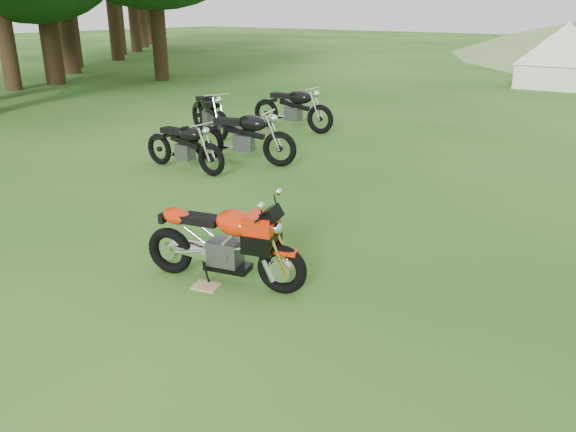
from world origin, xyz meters
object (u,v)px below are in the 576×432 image
Objects in this scene: vintage_moto_b at (209,111)px; vintage_moto_c at (243,135)px; vintage_moto_d at (292,107)px; vintage_moto_a at (184,144)px; sport_motorcycle at (223,237)px; plywood_board at (206,286)px; tent_left at (565,53)px.

vintage_moto_c is at bearing -8.33° from vintage_moto_b.
vintage_moto_a is at bearing -86.72° from vintage_moto_d.
vintage_moto_a is at bearing 125.85° from sport_motorcycle.
vintage_moto_c is (-2.97, 3.96, 0.52)m from plywood_board.
plywood_board is at bearing -21.75° from vintage_moto_b.
vintage_moto_c is at bearing 61.21° from vintage_moto_a.
vintage_moto_a is at bearing -104.43° from tent_left.
tent_left reaches higher than vintage_moto_b.
plywood_board is at bearing -126.87° from sport_motorcycle.
plywood_board is at bearing -64.32° from vintage_moto_d.
vintage_moto_c is 3.12m from vintage_moto_d.
vintage_moto_b reaches higher than plywood_board.
vintage_moto_a is 0.86× the size of vintage_moto_d.
vintage_moto_a reaches higher than plywood_board.
vintage_moto_a is at bearing -29.63° from vintage_moto_b.
plywood_board is 7.99m from vintage_moto_d.
sport_motorcycle is at bearing -63.09° from vintage_moto_d.
vintage_moto_c is 15.10m from tent_left.
tent_left is at bearing 79.00° from vintage_moto_a.
vintage_moto_b is (-5.36, 5.22, -0.00)m from sport_motorcycle.
tent_left is (3.19, 12.00, 0.65)m from vintage_moto_d.
vintage_moto_b is (-1.81, 2.45, 0.04)m from vintage_moto_a.
vintage_moto_a is 1.11m from vintage_moto_c.
vintage_moto_b is 0.94× the size of vintage_moto_d.
sport_motorcycle is 0.89× the size of vintage_moto_b.
plywood_board is 0.14× the size of vintage_moto_b.
sport_motorcycle is at bearing -39.47° from vintage_moto_a.
tent_left is (2.14, 14.94, 0.66)m from vintage_moto_c.
tent_left is (-0.82, 18.90, 1.19)m from plywood_board.
vintage_moto_a is 0.89× the size of vintage_moto_c.
vintage_moto_a is at bearing 139.48° from plywood_board.
sport_motorcycle is 0.55m from plywood_board.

